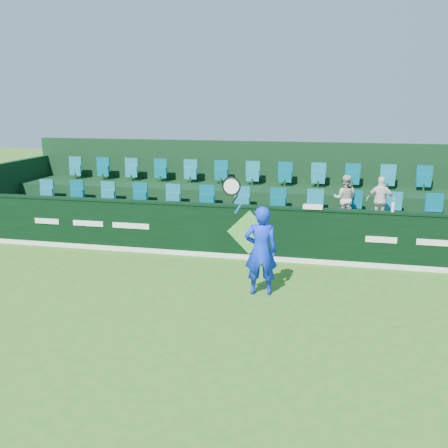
% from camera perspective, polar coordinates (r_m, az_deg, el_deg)
% --- Properties ---
extents(ground, '(60.00, 60.00, 0.00)m').
position_cam_1_polar(ground, '(8.86, -1.46, -11.63)').
color(ground, '#2F6D19').
rests_on(ground, ground).
extents(sponsor_hoarding, '(16.00, 0.25, 1.35)m').
position_cam_1_polar(sponsor_hoarding, '(12.33, 3.00, -0.95)').
color(sponsor_hoarding, black).
rests_on(sponsor_hoarding, ground).
extents(stand_tier_front, '(16.00, 2.00, 0.80)m').
position_cam_1_polar(stand_tier_front, '(13.45, 3.75, -0.92)').
color(stand_tier_front, black).
rests_on(stand_tier_front, ground).
extents(stand_tier_back, '(16.00, 1.80, 1.30)m').
position_cam_1_polar(stand_tier_back, '(15.23, 4.86, 1.76)').
color(stand_tier_back, black).
rests_on(stand_tier_back, ground).
extents(stand_rear, '(16.00, 4.10, 2.60)m').
position_cam_1_polar(stand_rear, '(15.55, 5.13, 4.14)').
color(stand_rear, black).
rests_on(stand_rear, ground).
extents(seat_row_front, '(13.50, 0.50, 0.60)m').
position_cam_1_polar(seat_row_front, '(13.68, 4.05, 2.34)').
color(seat_row_front, '#146E82').
rests_on(seat_row_front, stand_tier_front).
extents(seat_row_back, '(13.50, 0.50, 0.60)m').
position_cam_1_polar(seat_row_back, '(15.35, 5.09, 5.46)').
color(seat_row_back, '#146E82').
rests_on(seat_row_back, stand_tier_back).
extents(tennis_player, '(1.21, 0.54, 2.47)m').
position_cam_1_polar(tennis_player, '(10.00, 4.20, -2.98)').
color(tennis_player, '#0D2AED').
rests_on(tennis_player, ground).
extents(spectator_left, '(0.61, 0.48, 1.21)m').
position_cam_1_polar(spectator_left, '(13.11, 13.63, 2.84)').
color(spectator_left, beige).
rests_on(spectator_left, stand_tier_front).
extents(spectator_middle, '(0.73, 0.37, 1.20)m').
position_cam_1_polar(spectator_middle, '(13.16, 17.46, 2.61)').
color(spectator_middle, white).
rests_on(spectator_middle, stand_tier_front).
extents(towel, '(0.46, 0.30, 0.07)m').
position_cam_1_polar(towel, '(12.02, 10.11, 1.95)').
color(towel, white).
rests_on(towel, sponsor_hoarding).
extents(drinks_bottle, '(0.07, 0.07, 0.23)m').
position_cam_1_polar(drinks_bottle, '(12.08, 18.74, 1.86)').
color(drinks_bottle, white).
rests_on(drinks_bottle, sponsor_hoarding).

